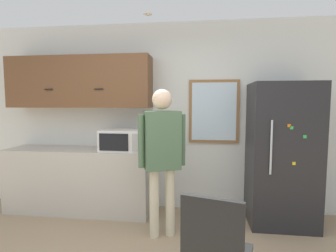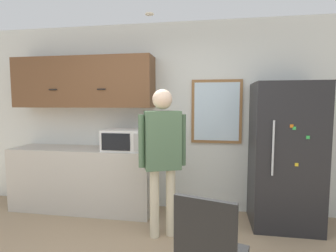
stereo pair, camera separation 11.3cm
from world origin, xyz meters
The scene contains 9 objects.
back_wall centered at (0.00, 2.11, 1.35)m, with size 6.00×0.06×2.70m.
counter centered at (-1.17, 1.80, 0.45)m, with size 2.06×0.56×0.91m.
upper_cabinets centered at (-1.17, 1.90, 1.85)m, with size 2.06×0.39×0.72m.
microwave centered at (-0.51, 1.73, 1.05)m, with size 0.55×0.38×0.29m.
person centered at (0.12, 1.23, 1.04)m, with size 0.52×0.35×1.71m.
refrigerator centered at (1.58, 1.75, 0.91)m, with size 0.80×0.68×1.81m.
chair centered at (0.67, 0.09, 0.52)m, with size 0.57×0.57×0.95m.
window centered at (0.74, 2.07, 1.44)m, with size 0.70×0.05×0.89m.
ceiling_light centered at (-0.12, 1.65, 2.68)m, with size 0.11×0.11×0.01m.
Camera 1 is at (0.56, -1.70, 1.56)m, focal length 28.00 mm.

